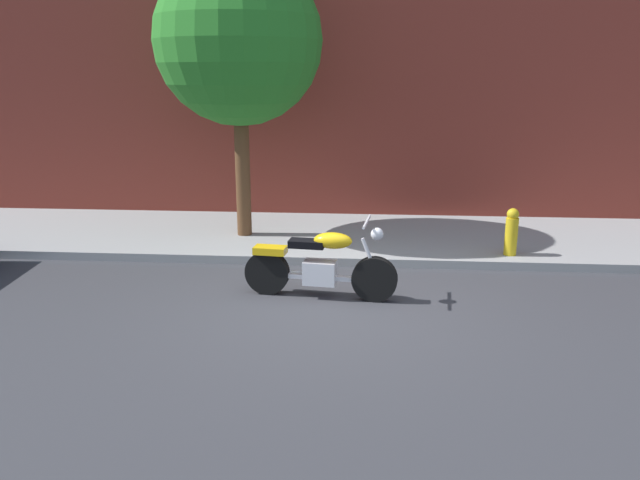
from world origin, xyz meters
The scene contains 5 objects.
ground_plane centered at (0.00, 0.00, 0.00)m, with size 60.00×60.00×0.00m, color #38383D.
sidewalk centered at (0.00, 3.37, 0.07)m, with size 23.31×3.18×0.14m, color #989898.
motorcycle centered at (-0.18, 0.41, 0.44)m, with size 2.11×0.70×1.11m.
street_tree centered at (-1.76, 3.14, 3.48)m, with size 2.84×2.84×4.92m.
fire_hydrant centered at (2.76, 2.20, 0.46)m, with size 0.20×0.20×0.91m.
Camera 1 is at (0.44, -7.49, 2.98)m, focal length 34.43 mm.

